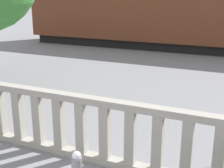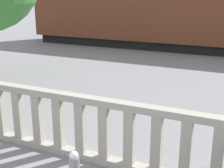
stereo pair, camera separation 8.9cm
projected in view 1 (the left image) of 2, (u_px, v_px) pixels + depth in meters
name	position (u px, v px, depth m)	size (l,w,h in m)	color
balustrade	(105.00, 132.00, 6.36)	(15.14, 0.24, 1.42)	#9E998E
train_far	(215.00, 8.00, 27.99)	(24.41, 2.64, 4.35)	black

